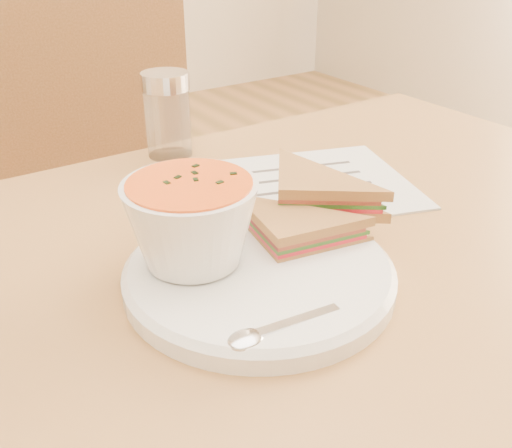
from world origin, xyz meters
TOP-DOWN VIEW (x-y plane):
  - chair_far at (-0.06, 0.51)m, footprint 0.50×0.50m
  - plate at (-0.09, -0.03)m, footprint 0.27×0.27m
  - soup_bowl at (-0.14, 0.00)m, footprint 0.13×0.13m
  - sandwich_half_a at (-0.08, -0.05)m, footprint 0.12×0.12m
  - sandwich_half_b at (-0.04, 0.01)m, footprint 0.16×0.16m
  - spoon at (-0.11, -0.12)m, footprint 0.16×0.05m
  - paper_menu at (0.07, 0.12)m, footprint 0.34×0.30m
  - condiment_shaker at (-0.01, 0.31)m, footprint 0.09×0.09m

SIDE VIEW (x-z plane):
  - chair_far at x=-0.06m, z-range 0.00..0.94m
  - paper_menu at x=0.07m, z-range 0.75..0.75m
  - plate at x=-0.09m, z-range 0.75..0.77m
  - spoon at x=-0.11m, z-range 0.77..0.78m
  - sandwich_half_a at x=-0.08m, z-range 0.77..0.80m
  - sandwich_half_b at x=-0.04m, z-range 0.78..0.82m
  - soup_bowl at x=-0.14m, z-range 0.77..0.85m
  - condiment_shaker at x=-0.01m, z-range 0.75..0.87m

